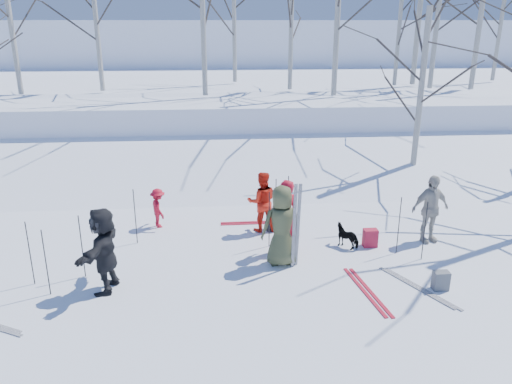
{
  "coord_description": "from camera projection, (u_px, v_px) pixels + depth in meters",
  "views": [
    {
      "loc": [
        -0.83,
        -9.13,
        4.97
      ],
      "look_at": [
        0.0,
        1.5,
        1.3
      ],
      "focal_mm": 35.0,
      "sensor_mm": 36.0,
      "label": 1
    }
  ],
  "objects": [
    {
      "name": "ground",
      "position": [
        262.0,
        275.0,
        10.28
      ],
      "size": [
        120.0,
        120.0,
        0.0
      ],
      "primitive_type": "plane",
      "color": "white",
      "rests_on": "ground"
    },
    {
      "name": "snow_ramp",
      "position": [
        243.0,
        171.0,
        16.83
      ],
      "size": [
        70.0,
        9.49,
        4.12
      ],
      "primitive_type": "cube",
      "rotation": [
        0.3,
        0.0,
        0.0
      ],
      "color": "white",
      "rests_on": "ground"
    },
    {
      "name": "snow_plateau",
      "position": [
        233.0,
        101.0,
        25.98
      ],
      "size": [
        70.0,
        18.0,
        2.2
      ],
      "primitive_type": "cube",
      "color": "white",
      "rests_on": "ground"
    },
    {
      "name": "far_hill",
      "position": [
        225.0,
        55.0,
        45.46
      ],
      "size": [
        90.0,
        30.0,
        6.0
      ],
      "primitive_type": "cube",
      "color": "white",
      "rests_on": "ground"
    },
    {
      "name": "skier_olive_center",
      "position": [
        282.0,
        226.0,
        10.5
      ],
      "size": [
        0.92,
        0.65,
        1.75
      ],
      "primitive_type": "imported",
      "rotation": [
        0.0,
        0.0,
        3.26
      ],
      "color": "#44492C",
      "rests_on": "ground"
    },
    {
      "name": "skier_red_north",
      "position": [
        285.0,
        217.0,
        11.06
      ],
      "size": [
        0.71,
        0.57,
        1.71
      ],
      "primitive_type": "imported",
      "rotation": [
        0.0,
        0.0,
        3.44
      ],
      "color": "red",
      "rests_on": "ground"
    },
    {
      "name": "skier_redor_behind",
      "position": [
        262.0,
        202.0,
        12.25
      ],
      "size": [
        0.76,
        0.61,
        1.52
      ],
      "primitive_type": "imported",
      "rotation": [
        0.0,
        0.0,
        3.19
      ],
      "color": "red",
      "rests_on": "ground"
    },
    {
      "name": "skier_red_seated",
      "position": [
        158.0,
        208.0,
        12.54
      ],
      "size": [
        0.59,
        0.75,
        1.01
      ],
      "primitive_type": "imported",
      "rotation": [
        0.0,
        0.0,
        1.95
      ],
      "color": "red",
      "rests_on": "ground"
    },
    {
      "name": "skier_cream_east",
      "position": [
        430.0,
        209.0,
        11.62
      ],
      "size": [
        1.02,
        0.59,
        1.63
      ],
      "primitive_type": "imported",
      "rotation": [
        0.0,
        0.0,
        0.22
      ],
      "color": "beige",
      "rests_on": "ground"
    },
    {
      "name": "skier_grey_west",
      "position": [
        104.0,
        250.0,
        9.47
      ],
      "size": [
        0.77,
        1.63,
        1.69
      ],
      "primitive_type": "imported",
      "rotation": [
        0.0,
        0.0,
        4.54
      ],
      "color": "black",
      "rests_on": "ground"
    },
    {
      "name": "dog",
      "position": [
        348.0,
        236.0,
        11.51
      ],
      "size": [
        0.66,
        0.64,
        0.53
      ],
      "primitive_type": "imported",
      "rotation": [
        0.0,
        0.0,
        3.96
      ],
      "color": "black",
      "rests_on": "ground"
    },
    {
      "name": "upright_ski_left",
      "position": [
        294.0,
        227.0,
        10.27
      ],
      "size": [
        0.08,
        0.16,
        1.9
      ],
      "primitive_type": "cube",
      "rotation": [
        0.07,
        0.0,
        0.06
      ],
      "color": "silver",
      "rests_on": "ground"
    },
    {
      "name": "upright_ski_right",
      "position": [
        298.0,
        226.0,
        10.32
      ],
      "size": [
        0.09,
        0.23,
        1.89
      ],
      "primitive_type": "cube",
      "rotation": [
        0.1,
        0.0,
        0.11
      ],
      "color": "silver",
      "rests_on": "ground"
    },
    {
      "name": "ski_pair_b",
      "position": [
        418.0,
        288.0,
        9.78
      ],
      "size": [
        1.73,
        2.06,
        0.02
      ],
      "primitive_type": null,
      "rotation": [
        0.0,
        0.0,
        0.47
      ],
      "color": "silver",
      "rests_on": "ground"
    },
    {
      "name": "ski_pair_c",
      "position": [
        367.0,
        291.0,
        9.65
      ],
      "size": [
        0.75,
        1.96,
        0.02
      ],
      "primitive_type": null,
      "rotation": [
        0.0,
        0.0,
        0.15
      ],
      "color": "#AE182A",
      "rests_on": "ground"
    },
    {
      "name": "ski_pair_d",
      "position": [
        257.0,
        223.0,
        12.93
      ],
      "size": [
        0.24,
        1.9,
        0.02
      ],
      "primitive_type": null,
      "rotation": [
        0.0,
        0.0,
        1.58
      ],
      "color": "#AE182A",
      "rests_on": "ground"
    },
    {
      "name": "ski_pole_a",
      "position": [
        424.0,
        231.0,
        10.76
      ],
      "size": [
        0.02,
        0.02,
        1.34
      ],
      "primitive_type": "cylinder",
      "color": "black",
      "rests_on": "ground"
    },
    {
      "name": "ski_pole_b",
      "position": [
        288.0,
        202.0,
        12.51
      ],
      "size": [
        0.02,
        0.02,
        1.34
      ],
      "primitive_type": "cylinder",
      "color": "black",
      "rests_on": "ground"
    },
    {
      "name": "ski_pole_c",
      "position": [
        82.0,
        247.0,
        10.02
      ],
      "size": [
        0.02,
        0.02,
        1.34
      ],
      "primitive_type": "cylinder",
      "color": "black",
      "rests_on": "ground"
    },
    {
      "name": "ski_pole_d",
      "position": [
        276.0,
        205.0,
        12.29
      ],
      "size": [
        0.02,
        0.02,
        1.34
      ],
      "primitive_type": "cylinder",
      "color": "black",
      "rests_on": "ground"
    },
    {
      "name": "ski_pole_e",
      "position": [
        135.0,
        217.0,
        11.55
      ],
      "size": [
        0.02,
        0.02,
        1.34
      ],
      "primitive_type": "cylinder",
      "color": "black",
      "rests_on": "ground"
    },
    {
      "name": "ski_pole_f",
      "position": [
        46.0,
        263.0,
        9.35
      ],
      "size": [
        0.02,
        0.02,
        1.34
      ],
      "primitive_type": "cylinder",
      "color": "black",
      "rests_on": "ground"
    },
    {
      "name": "ski_pole_g",
      "position": [
        399.0,
        226.0,
        11.04
      ],
      "size": [
        0.02,
        0.02,
        1.34
      ],
      "primitive_type": "cylinder",
      "color": "black",
      "rests_on": "ground"
    },
    {
      "name": "ski_pole_h",
      "position": [
        269.0,
        220.0,
        11.38
      ],
      "size": [
        0.02,
        0.02,
        1.34
      ],
      "primitive_type": "cylinder",
      "color": "black",
      "rests_on": "ground"
    },
    {
      "name": "ski_pole_i",
      "position": [
        30.0,
        253.0,
        9.72
      ],
      "size": [
        0.02,
        0.02,
        1.34
      ],
      "primitive_type": "cylinder",
      "color": "black",
      "rests_on": "ground"
    },
    {
      "name": "backpack_red",
      "position": [
        370.0,
        238.0,
        11.53
      ],
      "size": [
        0.32,
        0.22,
        0.42
      ],
      "primitive_type": "cube",
      "color": "#AD1A31",
      "rests_on": "ground"
    },
    {
      "name": "backpack_grey",
      "position": [
        441.0,
        281.0,
        9.68
      ],
      "size": [
        0.3,
        0.2,
        0.38
      ],
      "primitive_type": "cube",
      "color": "#595C61",
      "rests_on": "ground"
    },
    {
      "name": "backpack_dark",
      "position": [
        273.0,
        222.0,
        12.44
      ],
      "size": [
        0.34,
        0.24,
        0.4
      ],
      "primitive_type": "cube",
      "color": "black",
      "rests_on": "ground"
    },
    {
      "name": "birch_plateau_a",
      "position": [
        338.0,
        2.0,
        18.55
      ],
      "size": [
        5.4,
        5.4,
        6.85
      ],
      "primitive_type": null,
      "color": "silver",
      "rests_on": "snow_plateau"
    },
    {
      "name": "birch_plateau_c",
      "position": [
        234.0,
        16.0,
        22.94
      ],
      "size": [
        4.77,
        4.77,
        5.95
      ],
      "primitive_type": null,
      "color": "silver",
      "rests_on": "snow_plateau"
    },
    {
      "name": "birch_plateau_d",
      "position": [
        439.0,
        6.0,
        20.54
      ],
      "size": [
        5.26,
        5.26,
        6.66
      ],
      "primitive_type": null,
      "color": "silver",
      "rests_on": "snow_plateau"
    },
    {
      "name": "birch_plateau_e",
      "position": [
        501.0,
        22.0,
        23.61
      ],
      "size": [
        4.4,
        4.4,
        5.43
      ],
      "primitive_type": null,
      "color": "silver",
      "rests_on": "snow_plateau"
    },
    {
      "name": "birch_plateau_g",
      "position": [
        202.0,
        4.0,
        18.49
      ],
      "size": [
        5.31,
        5.31,
        6.73
      ],
      "primitive_type": null,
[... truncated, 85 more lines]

